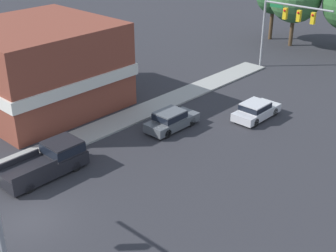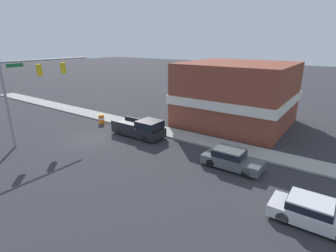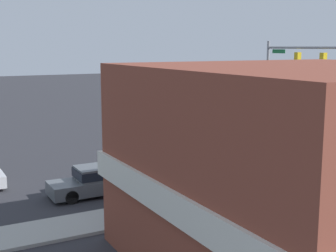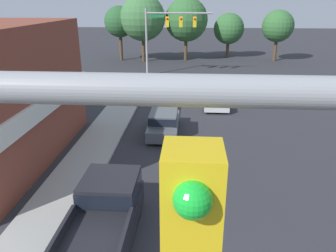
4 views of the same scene
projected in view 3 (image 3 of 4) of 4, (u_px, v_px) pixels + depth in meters
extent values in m
plane|color=#2D2D33|center=(272.00, 157.00, 31.60)|extent=(200.00, 200.00, 0.00)
cylinder|color=gray|center=(267.00, 91.00, 37.36)|extent=(0.22, 0.22, 7.82)
cylinder|color=gray|center=(308.00, 48.00, 33.09)|extent=(8.53, 0.18, 0.18)
cube|color=gold|center=(297.00, 60.00, 34.12)|extent=(0.36, 0.36, 1.05)
sphere|color=green|center=(300.00, 55.00, 34.16)|extent=(0.22, 0.22, 0.22)
cube|color=gold|center=(323.00, 60.00, 32.01)|extent=(0.36, 0.36, 1.05)
sphere|color=green|center=(325.00, 56.00, 32.05)|extent=(0.22, 0.22, 0.22)
cube|color=#196B38|center=(279.00, 51.00, 35.80)|extent=(1.40, 0.04, 0.30)
cylinder|color=black|center=(71.00, 197.00, 22.19)|extent=(0.22, 0.66, 0.66)
cylinder|color=black|center=(62.00, 189.00, 23.54)|extent=(0.22, 0.66, 0.66)
cylinder|color=black|center=(124.00, 189.00, 23.47)|extent=(0.22, 0.66, 0.66)
cylinder|color=black|center=(112.00, 181.00, 24.81)|extent=(0.22, 0.66, 0.66)
cube|color=#51565B|center=(93.00, 185.00, 23.47)|extent=(1.77, 4.36, 0.65)
cube|color=#51565B|center=(98.00, 172.00, 23.49)|extent=(1.63, 2.09, 0.63)
cube|color=black|center=(98.00, 172.00, 23.49)|extent=(1.65, 2.17, 0.44)
cylinder|color=black|center=(256.00, 177.00, 25.67)|extent=(0.22, 0.66, 0.66)
cylinder|color=black|center=(235.00, 169.00, 27.29)|extent=(0.22, 0.66, 0.66)
cylinder|color=black|center=(301.00, 169.00, 27.24)|extent=(0.22, 0.66, 0.66)
cylinder|color=black|center=(279.00, 162.00, 28.86)|extent=(0.22, 0.66, 0.66)
cube|color=black|center=(268.00, 165.00, 27.22)|extent=(2.09, 5.38, 0.85)
cube|color=black|center=(249.00, 154.00, 26.39)|extent=(1.99, 2.04, 0.79)
cube|color=black|center=(249.00, 154.00, 26.39)|extent=(2.01, 2.13, 0.55)
cube|color=black|center=(296.00, 156.00, 26.82)|extent=(0.12, 3.04, 0.35)
cube|color=black|center=(273.00, 149.00, 28.52)|extent=(0.12, 3.04, 0.35)
cube|color=brown|center=(316.00, 168.00, 15.60)|extent=(10.71, 11.05, 6.80)
cube|color=silver|center=(315.00, 178.00, 15.66)|extent=(11.01, 11.35, 0.90)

